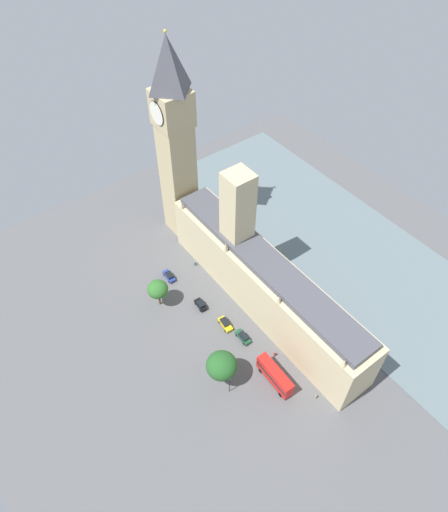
% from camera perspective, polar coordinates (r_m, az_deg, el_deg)
% --- Properties ---
extents(ground_plane, '(138.56, 138.56, 0.00)m').
position_cam_1_polar(ground_plane, '(122.02, 4.12, -6.43)').
color(ground_plane, '#565659').
extents(river_thames, '(42.15, 124.71, 0.25)m').
position_cam_1_polar(river_thames, '(138.77, 14.75, 0.47)').
color(river_thames, slate).
rests_on(river_thames, ground).
extents(parliament_building, '(11.09, 65.58, 35.57)m').
position_cam_1_polar(parliament_building, '(116.02, 4.73, -2.83)').
color(parliament_building, '#CCBA8E').
rests_on(parliament_building, ground).
extents(clock_tower, '(8.82, 8.82, 58.48)m').
position_cam_1_polar(clock_tower, '(123.80, -6.08, 13.92)').
color(clock_tower, tan).
rests_on(clock_tower, ground).
extents(car_blue_far_end, '(2.02, 4.70, 1.74)m').
position_cam_1_polar(car_blue_far_end, '(128.15, -6.83, -2.47)').
color(car_blue_far_end, navy).
rests_on(car_blue_far_end, ground).
extents(car_black_near_tower, '(2.19, 4.21, 1.74)m').
position_cam_1_polar(car_black_near_tower, '(121.39, -2.91, -6.03)').
color(car_black_near_tower, black).
rests_on(car_black_near_tower, ground).
extents(car_yellow_cab_midblock, '(2.39, 4.85, 1.74)m').
position_cam_1_polar(car_yellow_cab_midblock, '(117.79, 0.16, -8.39)').
color(car_yellow_cab_midblock, gold).
rests_on(car_yellow_cab_midblock, ground).
extents(car_dark_green_opposite_hall, '(1.95, 4.69, 1.74)m').
position_cam_1_polar(car_dark_green_opposite_hall, '(115.76, 2.38, -9.99)').
color(car_dark_green_opposite_hall, '#19472D').
rests_on(car_dark_green_opposite_hall, ground).
extents(double_decker_bus_corner, '(2.92, 10.57, 4.75)m').
position_cam_1_polar(double_decker_bus_corner, '(109.09, 6.32, -14.51)').
color(double_decker_bus_corner, red).
rests_on(double_decker_bus_corner, ground).
extents(pedestrian_leading, '(0.67, 0.66, 1.60)m').
position_cam_1_polar(pedestrian_leading, '(110.27, 11.28, -16.73)').
color(pedestrian_leading, gray).
rests_on(pedestrian_leading, ground).
extents(pedestrian_under_trees, '(0.61, 0.50, 1.66)m').
position_cam_1_polar(pedestrian_under_trees, '(130.68, -3.60, -0.92)').
color(pedestrian_under_trees, '#336B60').
rests_on(pedestrian_under_trees, ground).
extents(pedestrian_trailing, '(0.67, 0.58, 1.67)m').
position_cam_1_polar(pedestrian_trailing, '(113.98, 6.29, -11.99)').
color(pedestrian_trailing, maroon).
rests_on(pedestrian_trailing, ground).
extents(plane_tree_kerbside, '(5.38, 5.38, 8.53)m').
position_cam_1_polar(plane_tree_kerbside, '(118.76, -8.21, -4.11)').
color(plane_tree_kerbside, brown).
rests_on(plane_tree_kerbside, ground).
extents(plane_tree_by_river_gate, '(7.05, 7.05, 9.94)m').
position_cam_1_polar(plane_tree_by_river_gate, '(104.77, -0.29, -13.43)').
color(plane_tree_by_river_gate, brown).
rests_on(plane_tree_by_river_gate, ground).
extents(street_lamp_slot_10, '(0.56, 0.56, 6.38)m').
position_cam_1_polar(street_lamp_slot_10, '(105.71, 0.69, -15.34)').
color(street_lamp_slot_10, black).
rests_on(street_lamp_slot_10, ground).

